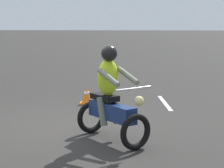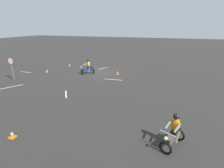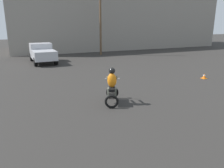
{
  "view_description": "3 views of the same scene",
  "coord_description": "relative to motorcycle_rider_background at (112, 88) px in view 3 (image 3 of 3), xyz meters",
  "views": [
    {
      "loc": [
        8.27,
        1.3,
        2.14
      ],
      "look_at": [
        0.93,
        0.93,
        1.0
      ],
      "focal_mm": 70.0,
      "sensor_mm": 36.0,
      "label": 1
    },
    {
      "loc": [
        -7.71,
        18.11,
        5.26
      ],
      "look_at": [
        -3.63,
        5.96,
        0.9
      ],
      "focal_mm": 28.0,
      "sensor_mm": 36.0,
      "label": 2
    },
    {
      "loc": [
        -11.97,
        2.41,
        3.48
      ],
      "look_at": [
        -8.19,
        10.98,
        0.9
      ],
      "focal_mm": 35.0,
      "sensor_mm": 36.0,
      "label": 3
    }
  ],
  "objects": [
    {
      "name": "motorcycle_rider_background",
      "position": [
        0.0,
        0.0,
        0.0
      ],
      "size": [
        1.15,
        1.53,
        1.66
      ],
      "rotation": [
        0.0,
        0.0,
        5.84
      ],
      "color": "black",
      "rests_on": "ground"
    },
    {
      "name": "pickup_truck",
      "position": [
        -1.51,
        12.43,
        0.2
      ],
      "size": [
        2.08,
        4.19,
        1.73
      ],
      "rotation": [
        0.0,
        0.0,
        0.03
      ],
      "color": "black",
      "rests_on": "ground"
    },
    {
      "name": "traffic_cone_mid_left",
      "position": [
        7.46,
        1.82,
        -0.58
      ],
      "size": [
        0.32,
        0.32,
        0.31
      ],
      "color": "orange",
      "rests_on": "ground"
    },
    {
      "name": "utility_pole_far",
      "position": [
        5.36,
        15.36,
        4.0
      ],
      "size": [
        0.24,
        0.24,
        9.44
      ],
      "primitive_type": "cylinder",
      "color": "brown",
      "rests_on": "ground"
    },
    {
      "name": "building_backdrop",
      "position": [
        10.76,
        23.17,
        3.99
      ],
      "size": [
        30.32,
        10.26,
        9.43
      ],
      "primitive_type": "cube",
      "color": "gray",
      "rests_on": "ground"
    }
  ]
}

